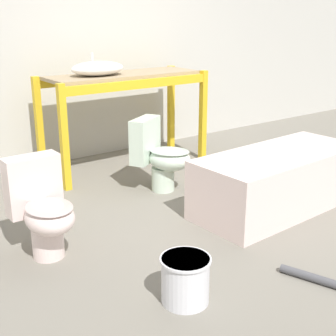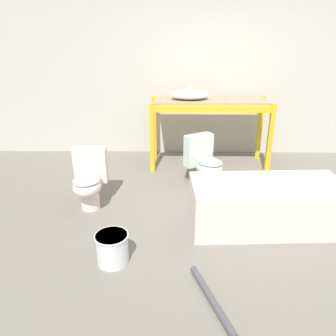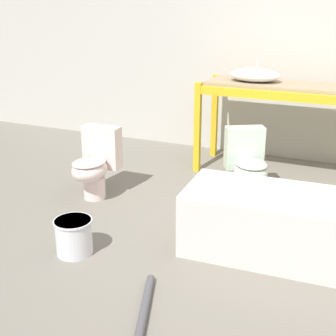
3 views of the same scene
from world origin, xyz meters
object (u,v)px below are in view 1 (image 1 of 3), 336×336
Objects in this scene: sink_basin at (98,68)px; toilet_far at (43,209)px; toilet_near at (160,155)px; bucket_white at (185,279)px; bathtub_main at (278,176)px.

sink_basin is 0.81× the size of toilet_far.
toilet_far is at bearing 172.38° from toilet_near.
sink_basin is at bearing 72.34° from bucket_white.
bathtub_main reaches higher than bucket_white.
sink_basin is at bearing 72.11° from toilet_near.
sink_basin is 0.35× the size of bathtub_main.
bathtub_main is 1.71m from bucket_white.
bathtub_main is at bearing 22.53° from bucket_white.
toilet_near is 1.55m from toilet_far.
bucket_white is at bearing -67.84° from toilet_far.
sink_basin reaches higher than toilet_near.
toilet_far is at bearing -130.78° from sink_basin.
toilet_near is 1.94m from bucket_white.
bathtub_main is (0.77, -1.86, -0.83)m from sink_basin.
bucket_white is (-1.57, -0.65, -0.15)m from bathtub_main.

